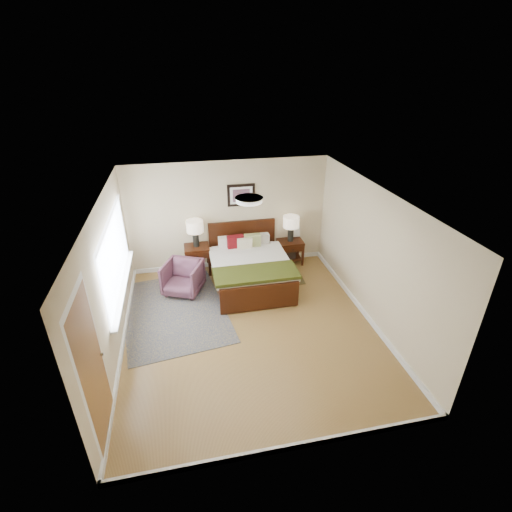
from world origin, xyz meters
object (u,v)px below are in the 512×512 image
nightstand_right (290,250)px  armchair (183,278)px  rug_persian (175,311)px  nightstand_left (197,252)px  bed (250,264)px  lamp_left (195,228)px  lamp_right (291,224)px

nightstand_right → armchair: 2.67m
rug_persian → armchair: bearing=64.7°
nightstand_left → rug_persian: (-0.56, -1.43, -0.53)m
armchair → rug_persian: bearing=-83.6°
bed → nightstand_right: (1.13, 0.75, -0.15)m
armchair → lamp_left: bearing=89.8°
bed → rug_persian: (-1.64, -0.69, -0.50)m
bed → nightstand_left: bearing=145.4°
bed → lamp_right: lamp_right is taller
bed → lamp_left: size_ratio=3.31×
nightstand_left → lamp_right: 2.25m
nightstand_right → rug_persian: 3.14m
nightstand_left → nightstand_right: bearing=0.3°
lamp_left → armchair: 1.15m
lamp_right → armchair: lamp_right is taller
bed → nightstand_right: 1.36m
rug_persian → lamp_right: bearing=20.0°
bed → rug_persian: bed is taller
lamp_left → nightstand_right: bearing=-0.3°
nightstand_left → lamp_right: size_ratio=1.09×
nightstand_left → nightstand_right: nightstand_left is taller
rug_persian → nightstand_right: bearing=19.8°
bed → rug_persian: bearing=-157.2°
lamp_right → rug_persian: (-2.77, -1.45, -1.02)m
bed → nightstand_left: (-1.08, 0.74, 0.03)m
armchair → lamp_right: bearing=41.2°
nightstand_right → lamp_left: bearing=179.7°
bed → armchair: bearing=-178.9°
armchair → rug_persian: (-0.21, -0.66, -0.34)m
lamp_left → nightstand_left: bearing=-90.0°
lamp_left → lamp_right: (2.20, 0.00, -0.08)m
bed → nightstand_right: bearing=33.7°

